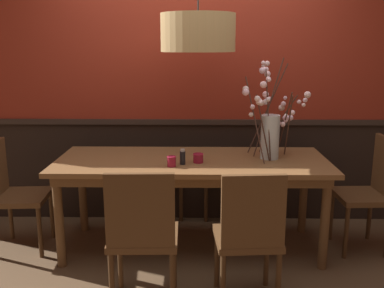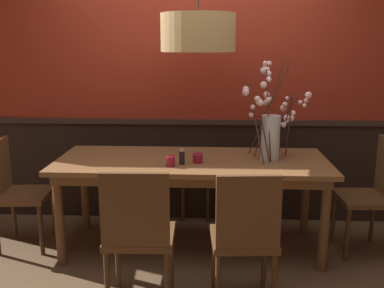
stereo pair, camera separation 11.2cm
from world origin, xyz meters
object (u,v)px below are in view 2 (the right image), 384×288
chair_near_side_right (245,233)px  pendant_lamp (198,33)px  chair_far_side_left (168,162)px  chair_head_east_end (373,190)px  chair_near_side_left (138,231)px  chair_head_west_end (15,188)px  condiment_bottle (182,157)px  candle_holder_nearer_center (198,158)px  vase_with_blossoms (271,128)px  chair_far_side_right (224,164)px  candle_holder_nearer_edge (171,161)px  dining_table (192,169)px

chair_near_side_right → pendant_lamp: pendant_lamp is taller
chair_far_side_left → chair_head_east_end: 1.95m
chair_near_side_left → chair_head_west_end: size_ratio=1.03×
pendant_lamp → condiment_bottle: bearing=-124.7°
chair_near_side_right → candle_holder_nearer_center: chair_near_side_right is taller
chair_near_side_left → chair_head_east_end: bearing=26.4°
chair_far_side_left → vase_with_blossoms: size_ratio=1.16×
chair_far_side_left → chair_head_east_end: (1.76, -0.83, 0.01)m
chair_near_side_left → chair_head_west_end: bearing=144.9°
vase_with_blossoms → chair_head_east_end: bearing=-2.7°
condiment_bottle → chair_near_side_right: bearing=-56.3°
chair_near_side_right → vase_with_blossoms: size_ratio=1.16×
chair_near_side_left → chair_head_west_end: 1.45m
chair_near_side_right → candle_holder_nearer_center: size_ratio=11.06×
chair_far_side_right → condiment_bottle: size_ratio=7.54×
chair_head_west_end → condiment_bottle: (1.41, -0.13, 0.32)m
chair_far_side_right → condiment_bottle: chair_far_side_right is taller
chair_far_side_right → candle_holder_nearer_edge: chair_far_side_right is taller
candle_holder_nearer_center → pendant_lamp: size_ratio=0.09×
dining_table → pendant_lamp: 1.08m
chair_near_side_left → candle_holder_nearer_edge: 0.72m
chair_head_west_end → candle_holder_nearer_center: bearing=-2.7°
chair_near_side_right → pendant_lamp: size_ratio=0.96×
chair_far_side_right → vase_with_blossoms: 1.00m
chair_far_side_left → chair_far_side_right: chair_far_side_left is taller
chair_near_side_left → condiment_bottle: 0.80m
chair_head_east_end → vase_with_blossoms: vase_with_blossoms is taller
chair_near_side_right → pendant_lamp: 1.55m
chair_head_east_end → candle_holder_nearer_center: chair_head_east_end is taller
candle_holder_nearer_edge → condiment_bottle: 0.10m
chair_far_side_left → pendant_lamp: size_ratio=0.96×
chair_head_west_end → candle_holder_nearer_center: 1.57m
chair_far_side_right → vase_with_blossoms: bearing=-65.8°
dining_table → vase_with_blossoms: (0.63, 0.05, 0.33)m
pendant_lamp → candle_holder_nearer_edge: bearing=-130.7°
candle_holder_nearer_center → candle_holder_nearer_edge: candle_holder_nearer_edge is taller
candle_holder_nearer_edge → pendant_lamp: 1.00m
chair_far_side_left → vase_with_blossoms: bearing=-40.6°
dining_table → chair_head_west_end: size_ratio=2.38×
chair_head_east_end → condiment_bottle: (-1.54, -0.17, 0.30)m
chair_far_side_right → chair_near_side_right: bearing=-86.8°
dining_table → candle_holder_nearer_edge: size_ratio=27.08×
chair_far_side_left → chair_near_side_right: size_ratio=1.00×
chair_near_side_left → candle_holder_nearer_edge: (0.15, 0.64, 0.28)m
chair_far_side_right → condiment_bottle: 1.10m
candle_holder_nearer_edge → chair_far_side_right: bearing=67.3°
chair_head_east_end → chair_head_west_end: size_ratio=1.04×
chair_head_west_end → pendant_lamp: size_ratio=0.95×
chair_far_side_left → chair_far_side_right: 0.57m
chair_head_east_end → condiment_bottle: size_ratio=7.88×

